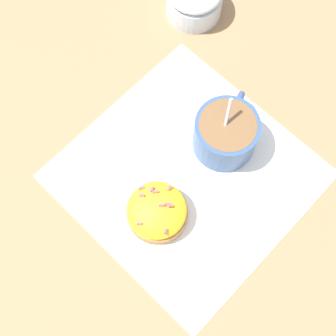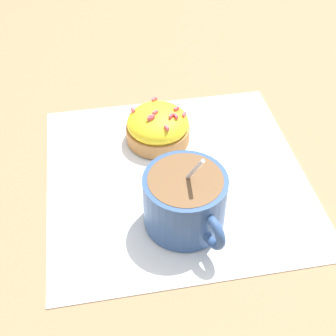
% 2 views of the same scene
% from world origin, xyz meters
% --- Properties ---
extents(ground_plane, '(3.00, 3.00, 0.00)m').
position_xyz_m(ground_plane, '(0.00, 0.00, 0.00)').
color(ground_plane, '#93704C').
extents(paper_napkin, '(0.31, 0.31, 0.00)m').
position_xyz_m(paper_napkin, '(0.00, 0.00, 0.00)').
color(paper_napkin, white).
rests_on(paper_napkin, ground_plane).
extents(coffee_cup, '(0.10, 0.08, 0.10)m').
position_xyz_m(coffee_cup, '(0.07, -0.00, 0.04)').
color(coffee_cup, '#335184').
rests_on(coffee_cup, paper_napkin).
extents(frosted_pastry, '(0.08, 0.08, 0.05)m').
position_xyz_m(frosted_pastry, '(-0.07, -0.01, 0.02)').
color(frosted_pastry, '#B2753D').
rests_on(frosted_pastry, paper_napkin).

